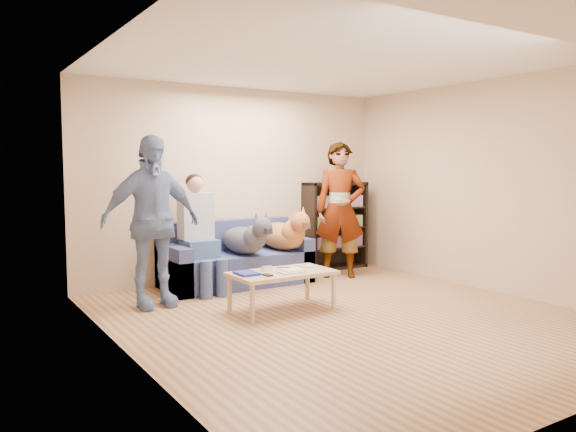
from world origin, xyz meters
TOP-DOWN VIEW (x-y plane):
  - ground at (0.00, 0.00)m, footprint 5.00×5.00m
  - ceiling at (0.00, 0.00)m, footprint 5.00×5.00m
  - wall_back at (0.00, 2.50)m, footprint 4.50×0.00m
  - wall_left at (-2.25, 0.00)m, footprint 0.00×5.00m
  - wall_right at (2.25, 0.00)m, footprint 0.00×5.00m
  - blanket at (0.59, 1.88)m, footprint 0.41×0.35m
  - person_standing_right at (1.21, 1.76)m, footprint 0.82×0.75m
  - person_standing_left at (-1.55, 1.53)m, footprint 1.12×0.52m
  - held_controller at (1.01, 1.56)m, footprint 0.07×0.13m
  - notebook_blue at (-0.84, 0.68)m, footprint 0.20×0.26m
  - papers at (-0.39, 0.53)m, footprint 0.26×0.20m
  - magazine at (-0.36, 0.55)m, footprint 0.22×0.17m
  - camera_silver at (-0.56, 0.75)m, footprint 0.11×0.06m
  - controller_a at (-0.16, 0.73)m, footprint 0.04×0.13m
  - controller_b at (-0.08, 0.65)m, footprint 0.09×0.06m
  - headphone_cup_a at (-0.24, 0.61)m, footprint 0.07×0.07m
  - headphone_cup_b at (-0.24, 0.69)m, footprint 0.07×0.07m
  - pen_orange at (-0.46, 0.47)m, footprint 0.13×0.06m
  - pen_black at (-0.32, 0.81)m, footprint 0.13×0.08m
  - wallet at (-0.69, 0.51)m, footprint 0.07×0.12m
  - sofa at (-0.25, 2.10)m, footprint 1.90×0.85m
  - person_seated at (-0.80, 1.97)m, footprint 0.40×0.73m
  - dog_gray at (-0.21, 1.83)m, footprint 0.39×1.24m
  - dog_tan at (0.40, 1.90)m, footprint 0.42×1.17m
  - coffee_table at (-0.44, 0.63)m, footprint 1.10×0.60m
  - bookshelf at (1.55, 2.33)m, footprint 1.00×0.34m

SIDE VIEW (x-z plane):
  - ground at x=0.00m, z-range 0.00..0.00m
  - sofa at x=-0.25m, z-range -0.13..0.69m
  - coffee_table at x=-0.44m, z-range 0.16..0.58m
  - pen_orange at x=-0.46m, z-range 0.42..0.43m
  - pen_black at x=-0.32m, z-range 0.42..0.43m
  - papers at x=-0.39m, z-range 0.42..0.43m
  - wallet at x=-0.69m, z-range 0.42..0.43m
  - headphone_cup_a at x=-0.24m, z-range 0.42..0.44m
  - headphone_cup_b at x=-0.24m, z-range 0.42..0.44m
  - notebook_blue at x=-0.84m, z-range 0.42..0.45m
  - controller_a at x=-0.16m, z-range 0.42..0.45m
  - controller_b at x=-0.08m, z-range 0.42..0.45m
  - magazine at x=-0.36m, z-range 0.43..0.45m
  - camera_silver at x=-0.56m, z-range 0.42..0.47m
  - blanket at x=0.59m, z-range 0.43..0.57m
  - dog_gray at x=-0.21m, z-range 0.34..0.91m
  - dog_tan at x=0.40m, z-range 0.34..0.94m
  - bookshelf at x=1.55m, z-range 0.03..1.33m
  - person_seated at x=-0.80m, z-range 0.04..1.51m
  - person_standing_right at x=1.21m, z-range 0.00..1.87m
  - person_standing_left at x=-1.55m, z-range 0.00..1.88m
  - held_controller at x=1.01m, z-range 1.09..1.13m
  - wall_back at x=0.00m, z-range -0.95..3.55m
  - wall_left at x=-2.25m, z-range -1.20..3.80m
  - wall_right at x=2.25m, z-range -1.20..3.80m
  - ceiling at x=0.00m, z-range 2.60..2.60m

